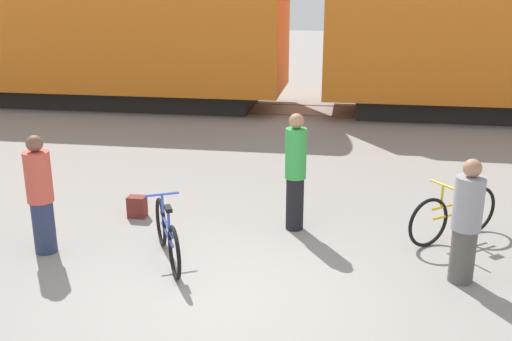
{
  "coord_description": "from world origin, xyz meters",
  "views": [
    {
      "loc": [
        1.37,
        -6.16,
        3.56
      ],
      "look_at": [
        0.13,
        1.5,
        1.1
      ],
      "focal_mm": 42.0,
      "sensor_mm": 36.0,
      "label": 1
    }
  ],
  "objects": [
    {
      "name": "ground_plane",
      "position": [
        0.0,
        0.0,
        0.0
      ],
      "size": [
        80.0,
        80.0,
        0.0
      ],
      "primitive_type": "plane",
      "color": "gray"
    },
    {
      "name": "freight_train",
      "position": [
        0.0,
        10.84,
        2.8
      ],
      "size": [
        48.79,
        3.1,
        5.37
      ],
      "color": "black",
      "rests_on": "ground_plane"
    },
    {
      "name": "rail_near",
      "position": [
        0.0,
        10.12,
        0.01
      ],
      "size": [
        60.79,
        0.07,
        0.01
      ],
      "primitive_type": "cube",
      "color": "#4C4238",
      "rests_on": "ground_plane"
    },
    {
      "name": "rail_far",
      "position": [
        0.0,
        11.56,
        0.01
      ],
      "size": [
        60.79,
        0.07,
        0.01
      ],
      "primitive_type": "cube",
      "color": "#4C4238",
      "rests_on": "ground_plane"
    },
    {
      "name": "bicycle_blue",
      "position": [
        -0.95,
        0.83,
        0.36
      ],
      "size": [
        0.83,
        1.56,
        0.85
      ],
      "color": "black",
      "rests_on": "ground_plane"
    },
    {
      "name": "bicycle_yellow",
      "position": [
        2.88,
        2.12,
        0.38
      ],
      "size": [
        1.36,
        1.08,
        0.89
      ],
      "color": "black",
      "rests_on": "ground_plane"
    },
    {
      "name": "person_in_red",
      "position": [
        -2.69,
        0.81,
        0.83
      ],
      "size": [
        0.35,
        0.35,
        1.65
      ],
      "rotation": [
        0.0,
        0.0,
        0.69
      ],
      "color": "#283351",
      "rests_on": "ground_plane"
    },
    {
      "name": "person_in_grey",
      "position": [
        2.81,
        0.85,
        0.78
      ],
      "size": [
        0.35,
        0.35,
        1.58
      ],
      "rotation": [
        0.0,
        0.0,
        3.51
      ],
      "color": "#514C47",
      "rests_on": "ground_plane"
    },
    {
      "name": "person_in_green",
      "position": [
        0.61,
        2.16,
        0.9
      ],
      "size": [
        0.31,
        0.31,
        1.77
      ],
      "rotation": [
        0.0,
        0.0,
        5.07
      ],
      "color": "black",
      "rests_on": "ground_plane"
    },
    {
      "name": "backpack",
      "position": [
        -1.89,
        2.23,
        0.17
      ],
      "size": [
        0.28,
        0.2,
        0.34
      ],
      "color": "maroon",
      "rests_on": "ground_plane"
    }
  ]
}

